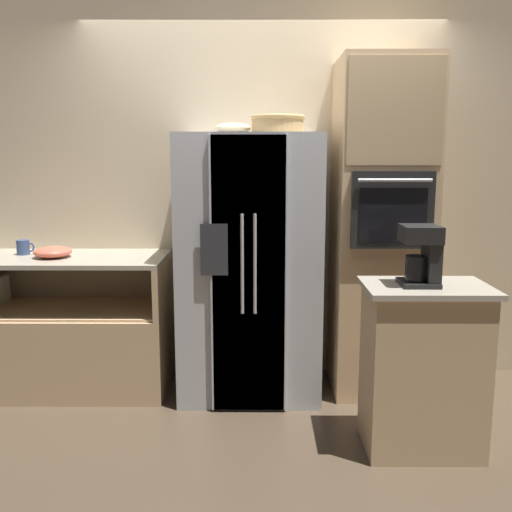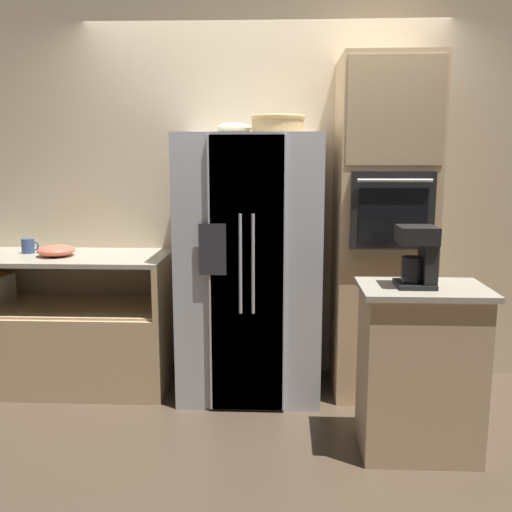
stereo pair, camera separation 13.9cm
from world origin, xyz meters
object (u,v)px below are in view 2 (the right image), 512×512
(wicker_basket, at_px, (278,124))
(mixing_bowl, at_px, (56,251))
(refrigerator, at_px, (250,266))
(fruit_bowl, at_px, (234,128))
(coffee_maker, at_px, (420,254))
(wall_oven, at_px, (382,230))
(mug, at_px, (28,246))

(wicker_basket, xyz_separation_m, mixing_bowl, (-1.48, 0.07, -0.83))
(refrigerator, height_order, fruit_bowl, fruit_bowl)
(fruit_bowl, bearing_deg, coffee_maker, -38.82)
(coffee_maker, bearing_deg, fruit_bowl, 141.18)
(wicker_basket, height_order, coffee_maker, wicker_basket)
(refrigerator, xyz_separation_m, fruit_bowl, (-0.11, 0.04, 0.90))
(wall_oven, bearing_deg, coffee_maker, -86.73)
(wall_oven, xyz_separation_m, mug, (-2.42, 0.05, -0.13))
(wicker_basket, height_order, mug, wicker_basket)
(wall_oven, xyz_separation_m, fruit_bowl, (-0.98, -0.02, 0.66))
(mug, bearing_deg, refrigerator, -4.07)
(fruit_bowl, distance_m, mixing_bowl, 1.44)
(refrigerator, distance_m, wicker_basket, 0.94)
(wall_oven, bearing_deg, fruit_bowl, -179.00)
(wall_oven, distance_m, fruit_bowl, 1.18)
(wall_oven, bearing_deg, mug, 178.75)
(refrigerator, xyz_separation_m, mug, (-1.55, 0.11, 0.11))
(fruit_bowl, xyz_separation_m, mixing_bowl, (-1.20, -0.04, -0.80))
(refrigerator, bearing_deg, wall_oven, 3.75)
(mug, relative_size, mixing_bowl, 0.49)
(wall_oven, bearing_deg, mixing_bowl, -178.48)
(fruit_bowl, height_order, coffee_maker, fruit_bowl)
(wicker_basket, relative_size, mixing_bowl, 1.38)
(wicker_basket, bearing_deg, coffee_maker, -43.97)
(wall_oven, xyz_separation_m, coffee_maker, (0.05, -0.84, -0.02))
(mug, height_order, coffee_maker, coffee_maker)
(wicker_basket, xyz_separation_m, coffee_maker, (0.74, -0.72, -0.70))
(mug, bearing_deg, coffee_maker, -19.97)
(wicker_basket, distance_m, mixing_bowl, 1.70)
(fruit_bowl, relative_size, coffee_maker, 0.74)
(mixing_bowl, relative_size, coffee_maker, 0.79)
(refrigerator, bearing_deg, coffee_maker, -40.50)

